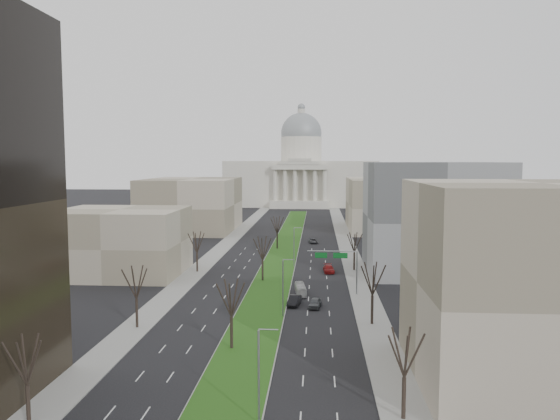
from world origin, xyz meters
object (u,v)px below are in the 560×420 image
at_px(car_grey_near, 315,303).
at_px(box_van, 301,289).
at_px(car_grey_far, 313,241).
at_px(car_black, 294,300).
at_px(car_red, 329,269).

distance_m(car_grey_near, box_van, 9.09).
distance_m(car_grey_near, car_grey_far, 70.63).
bearing_deg(car_grey_far, box_van, -100.95).
bearing_deg(car_black, car_grey_near, -11.04).
relative_size(car_grey_near, car_red, 0.84).
bearing_deg(box_van, car_black, -102.86).
xyz_separation_m(car_grey_near, car_black, (-3.50, 1.23, 0.03)).
height_order(car_red, car_grey_far, car_red).
xyz_separation_m(car_black, box_van, (0.81, 7.45, 0.13)).
bearing_deg(car_grey_far, car_black, -101.44).
distance_m(car_black, box_van, 7.50).
bearing_deg(car_red, car_black, -106.95).
bearing_deg(car_red, car_grey_far, 91.13).
distance_m(car_grey_near, car_black, 3.71).
bearing_deg(car_black, box_van, 92.19).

